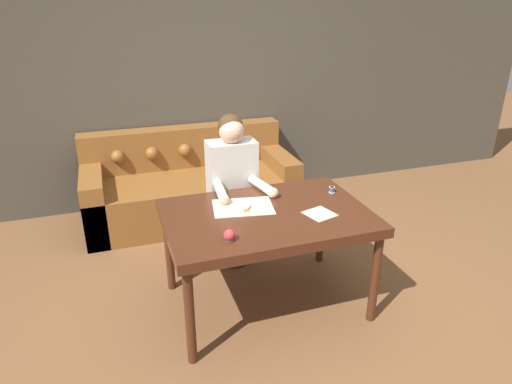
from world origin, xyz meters
name	(u,v)px	position (x,y,z in m)	size (l,w,h in m)	color
ground_plane	(284,307)	(0.00, 0.00, 0.00)	(16.00, 16.00, 0.00)	brown
wall_back	(208,79)	(0.00, 2.20, 1.30)	(8.00, 0.06, 2.60)	#474238
dining_table	(267,222)	(-0.11, 0.10, 0.67)	(1.38, 0.94, 0.74)	#472314
couch	(190,187)	(-0.34, 1.75, 0.30)	(2.05, 0.90, 0.85)	brown
person	(233,192)	(-0.17, 0.73, 0.64)	(0.45, 0.60, 1.27)	#33281E
pattern_paper_main	(243,207)	(-0.23, 0.24, 0.74)	(0.46, 0.36, 0.00)	beige
pattern_paper_offcut	(320,214)	(0.22, -0.03, 0.74)	(0.22, 0.23, 0.00)	beige
scissors	(248,209)	(-0.21, 0.19, 0.74)	(0.17, 0.17, 0.01)	silver
thread_spool	(332,190)	(0.47, 0.27, 0.76)	(0.04, 0.04, 0.05)	#3366B2
pin_cushion	(229,236)	(-0.45, -0.19, 0.77)	(0.07, 0.07, 0.07)	#4C3828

